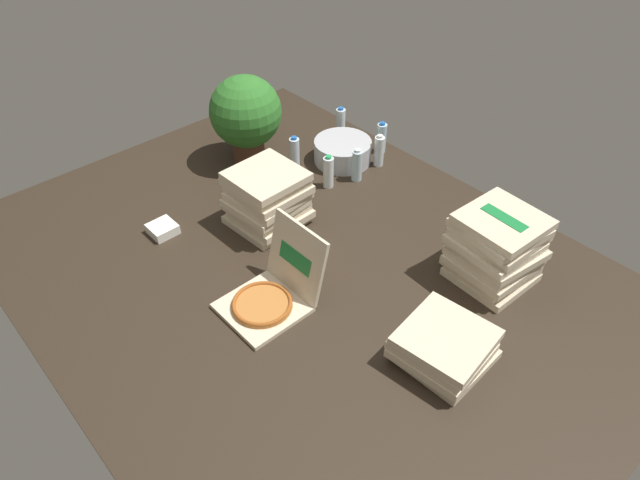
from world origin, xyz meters
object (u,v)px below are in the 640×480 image
object	(u,v)px
water_bottle_4	(379,151)
water_bottle_5	(328,172)
water_bottle_1	(357,165)
potted_plant	(246,114)
open_pizza_box	(272,292)
ice_bucket	(343,151)
napkin_pile	(163,229)
water_bottle_3	(294,153)
pizza_stack_right_mid	(267,198)
pizza_stack_right_far	(496,248)
pizza_stack_right_near	(444,346)
water_bottle_0	(340,123)
water_bottle_2	(381,138)

from	to	relation	value
water_bottle_4	water_bottle_5	distance (m)	0.39
water_bottle_1	potted_plant	size ratio (longest dim) A/B	0.38
open_pizza_box	water_bottle_1	size ratio (longest dim) A/B	2.09
ice_bucket	water_bottle_4	world-z (taller)	water_bottle_4
ice_bucket	napkin_pile	size ratio (longest dim) A/B	2.62
ice_bucket	water_bottle_3	world-z (taller)	water_bottle_3
pizza_stack_right_mid	ice_bucket	xyz separation A→B (m)	(-0.17, 0.72, -0.09)
potted_plant	pizza_stack_right_far	bearing A→B (deg)	7.98
potted_plant	napkin_pile	bearing A→B (deg)	-70.91
open_pizza_box	ice_bucket	distance (m)	1.27
water_bottle_4	pizza_stack_right_near	bearing A→B (deg)	-36.46
pizza_stack_right_mid	napkin_pile	distance (m)	0.58
water_bottle_3	ice_bucket	bearing A→B (deg)	59.78
water_bottle_0	water_bottle_5	world-z (taller)	same
water_bottle_2	napkin_pile	world-z (taller)	water_bottle_2
pizza_stack_right_mid	ice_bucket	bearing A→B (deg)	103.24
open_pizza_box	water_bottle_4	world-z (taller)	open_pizza_box
pizza_stack_right_far	water_bottle_1	bearing A→B (deg)	173.87
ice_bucket	water_bottle_5	distance (m)	0.29
open_pizza_box	water_bottle_5	world-z (taller)	open_pizza_box
pizza_stack_right_far	water_bottle_0	distance (m)	1.51
ice_bucket	water_bottle_4	xyz separation A→B (m)	(0.18, 0.13, 0.03)
open_pizza_box	potted_plant	world-z (taller)	potted_plant
water_bottle_4	napkin_pile	xyz separation A→B (m)	(-0.32, -1.33, -0.07)
pizza_stack_right_mid	water_bottle_5	size ratio (longest dim) A/B	1.88
pizza_stack_right_near	water_bottle_1	bearing A→B (deg)	150.19
water_bottle_2	potted_plant	xyz separation A→B (m)	(-0.49, -0.68, 0.22)
ice_bucket	potted_plant	distance (m)	0.63
pizza_stack_right_near	napkin_pile	world-z (taller)	pizza_stack_right_near
water_bottle_0	water_bottle_1	world-z (taller)	same
water_bottle_4	napkin_pile	distance (m)	1.37
open_pizza_box	napkin_pile	distance (m)	0.80
pizza_stack_right_near	water_bottle_4	xyz separation A→B (m)	(-1.20, 0.89, 0.02)
pizza_stack_right_mid	water_bottle_1	distance (m)	0.65
pizza_stack_right_mid	water_bottle_4	size ratio (longest dim) A/B	1.88
potted_plant	napkin_pile	distance (m)	0.87
water_bottle_4	pizza_stack_right_mid	bearing A→B (deg)	-90.73
napkin_pile	water_bottle_5	bearing A→B (deg)	73.72
pizza_stack_right_far	water_bottle_2	size ratio (longest dim) A/B	1.97
water_bottle_1	napkin_pile	xyz separation A→B (m)	(-0.34, -1.12, -0.07)
water_bottle_2	water_bottle_3	bearing A→B (deg)	-114.59
ice_bucket	water_bottle_4	distance (m)	0.23
napkin_pile	open_pizza_box	bearing A→B (deg)	8.14
pizza_stack_right_near	water_bottle_1	world-z (taller)	water_bottle_1
open_pizza_box	pizza_stack_right_mid	world-z (taller)	open_pizza_box
pizza_stack_right_far	water_bottle_0	size ratio (longest dim) A/B	1.97
water_bottle_0	water_bottle_5	xyz separation A→B (m)	(0.37, -0.45, 0.00)
water_bottle_4	napkin_pile	world-z (taller)	water_bottle_4
pizza_stack_right_near	ice_bucket	xyz separation A→B (m)	(-1.38, 0.76, -0.01)
open_pizza_box	potted_plant	distance (m)	1.28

